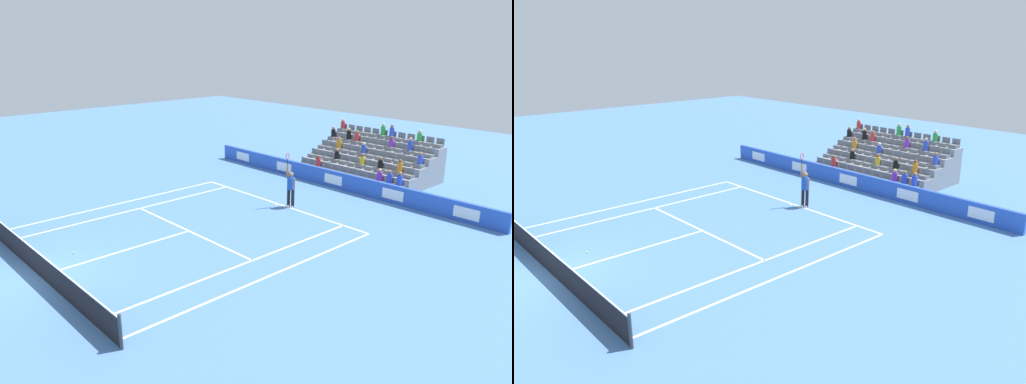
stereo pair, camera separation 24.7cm
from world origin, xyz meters
TOP-DOWN VIEW (x-y plane):
  - ground_plane at (0.00, 0.00)m, footprint 80.00×80.00m
  - line_baseline at (0.00, -11.89)m, footprint 10.97×0.10m
  - line_service at (0.00, -6.40)m, footprint 8.23×0.10m
  - line_centre_service at (0.00, -3.20)m, footprint 0.10×6.40m
  - line_singles_sideline_left at (4.12, -5.95)m, footprint 0.10×11.89m
  - line_singles_sideline_right at (-4.12, -5.95)m, footprint 0.10×11.89m
  - line_doubles_sideline_left at (5.49, -5.95)m, footprint 0.10×11.89m
  - line_doubles_sideline_right at (-5.49, -5.95)m, footprint 0.10×11.89m
  - line_centre_mark at (0.00, -11.79)m, footprint 0.10×0.20m
  - sponsor_barrier at (-0.00, -16.31)m, footprint 19.17×0.22m
  - tennis_net at (0.00, 0.00)m, footprint 11.97×0.10m
  - tennis_player at (-0.70, -12.04)m, footprint 0.53×0.40m
  - stadium_stand at (-0.01, -19.87)m, footprint 7.44×4.75m
  - loose_tennis_ball at (1.04, -1.69)m, footprint 0.07×0.07m

SIDE VIEW (x-z plane):
  - ground_plane at x=0.00m, z-range 0.00..0.00m
  - line_baseline at x=0.00m, z-range 0.00..0.01m
  - line_service at x=0.00m, z-range 0.00..0.01m
  - line_centre_service at x=0.00m, z-range 0.00..0.01m
  - line_singles_sideline_left at x=4.12m, z-range 0.00..0.01m
  - line_singles_sideline_right at x=-4.12m, z-range 0.00..0.01m
  - line_doubles_sideline_left at x=5.49m, z-range 0.00..0.01m
  - line_doubles_sideline_right at x=-5.49m, z-range 0.00..0.01m
  - line_centre_mark at x=0.00m, z-range 0.00..0.01m
  - loose_tennis_ball at x=1.04m, z-range 0.00..0.07m
  - sponsor_barrier at x=0.00m, z-range 0.00..0.93m
  - tennis_net at x=0.00m, z-range -0.04..1.03m
  - stadium_stand at x=-0.01m, z-range -0.69..2.35m
  - tennis_player at x=-0.70m, z-range -0.43..2.42m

